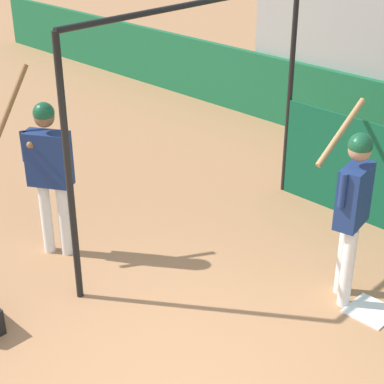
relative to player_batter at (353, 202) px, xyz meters
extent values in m
cube|color=#195B33|center=(-3.55, 4.18, 0.07)|extent=(0.45, 0.40, 0.10)
cube|color=#195B33|center=(-3.55, 4.36, 0.30)|extent=(0.45, 0.06, 0.40)
cube|color=#195B33|center=(-3.00, 4.18, 0.07)|extent=(0.45, 0.40, 0.10)
cube|color=#195B33|center=(-3.00, 4.36, 0.30)|extent=(0.45, 0.06, 0.40)
cube|color=#195B33|center=(-2.45, 4.18, 0.07)|extent=(0.45, 0.40, 0.10)
cube|color=#195B33|center=(-2.45, 4.36, 0.30)|extent=(0.45, 0.06, 0.40)
cube|color=#195B33|center=(-3.55, 4.98, 0.47)|extent=(0.45, 0.40, 0.10)
cube|color=#195B33|center=(-3.55, 5.16, 0.70)|extent=(0.45, 0.06, 0.40)
cube|color=#195B33|center=(-3.00, 4.98, 0.47)|extent=(0.45, 0.40, 0.10)
cube|color=#195B33|center=(-3.00, 5.16, 0.70)|extent=(0.45, 0.06, 0.40)
cylinder|color=black|center=(-2.00, -1.92, 0.26)|extent=(0.07, 0.07, 2.81)
cylinder|color=black|center=(-2.00, 1.64, 0.26)|extent=(0.07, 0.07, 2.81)
cylinder|color=black|center=(-2.00, -0.14, 1.67)|extent=(0.06, 3.56, 0.06)
cube|color=white|center=(0.36, -0.01, -1.13)|extent=(0.44, 0.44, 0.02)
cylinder|color=white|center=(0.09, -0.09, -0.69)|extent=(0.15, 0.15, 0.89)
cylinder|color=white|center=(-0.07, 0.08, -0.69)|extent=(0.15, 0.15, 0.89)
cube|color=navy|center=(0.01, -0.01, 0.07)|extent=(0.29, 0.46, 0.63)
sphere|color=#A37556|center=(0.01, -0.01, 0.56)|extent=(0.22, 0.22, 0.22)
sphere|color=#144C2D|center=(0.01, -0.01, 0.61)|extent=(0.23, 0.23, 0.23)
cylinder|color=navy|center=(0.01, -0.23, 0.21)|extent=(0.08, 0.08, 0.35)
cylinder|color=navy|center=(-0.07, 0.21, 0.21)|extent=(0.08, 0.08, 0.35)
cylinder|color=#AD7F4C|center=(-0.33, 0.19, 0.59)|extent=(0.06, 0.75, 0.55)
sphere|color=#AD7F4C|center=(0.03, 0.19, 0.34)|extent=(0.08, 0.08, 0.08)
cylinder|color=white|center=(-2.80, -1.51, -0.70)|extent=(0.18, 0.18, 0.89)
cylinder|color=white|center=(-2.99, -1.62, -0.70)|extent=(0.18, 0.18, 0.89)
cube|color=navy|center=(-2.89, -1.57, 0.06)|extent=(0.53, 0.44, 0.63)
sphere|color=brown|center=(-2.89, -1.57, 0.55)|extent=(0.22, 0.22, 0.22)
sphere|color=#144C2D|center=(-2.89, -1.57, 0.60)|extent=(0.23, 0.23, 0.23)
cylinder|color=navy|center=(-2.65, -1.47, 0.20)|extent=(0.10, 0.10, 0.35)
cylinder|color=navy|center=(-3.09, -1.73, 0.20)|extent=(0.10, 0.10, 0.35)
cylinder|color=brown|center=(-3.24, -1.76, 0.65)|extent=(0.12, 0.60, 0.81)
sphere|color=brown|center=(-2.97, -1.73, 0.26)|extent=(0.08, 0.08, 0.08)
camera|label=1|loc=(2.76, -5.10, 2.92)|focal=60.00mm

